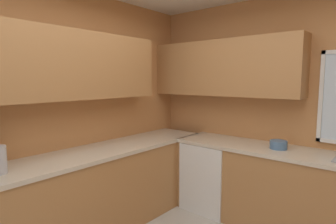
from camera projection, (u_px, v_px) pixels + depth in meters
room_shell at (189, 67)px, 2.31m from camera, size 3.53×3.94×2.69m
counter_run_left at (75, 199)px, 2.79m from camera, size 0.65×3.55×0.90m
counter_run_back at (289, 191)px, 2.97m from camera, size 2.62×0.65×0.90m
dishwasher at (212, 175)px, 3.56m from camera, size 0.60×0.60×0.86m
bowl at (278, 145)px, 3.00m from camera, size 0.18×0.18×0.09m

